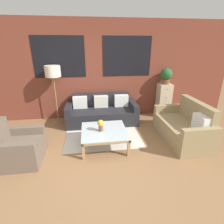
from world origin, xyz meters
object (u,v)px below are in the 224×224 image
Objects in this scene: settee_vintage at (184,127)px; floor_lamp at (53,73)px; couch_dark at (102,112)px; potted_plant at (166,75)px; coffee_table at (104,132)px; armchair_corner at (18,148)px; drawer_cabinet at (163,100)px; flower_vase at (101,125)px.

floor_lamp is at bearing 155.16° from settee_vintage.
couch_dark is 1.27× the size of settee_vintage.
coffee_table is at bearing -142.41° from potted_plant.
floor_lamp is at bearing 129.43° from coffee_table.
coffee_table is 2.08× the size of potted_plant.
settee_vintage is 3.58m from armchair_corner.
couch_dark is at bearing -6.67° from floor_lamp.
drawer_cabinet is 0.76m from potted_plant.
potted_plant reaches higher than flower_vase.
drawer_cabinet is 4.01× the size of flower_vase.
coffee_table is 0.97× the size of drawer_cabinet.
flower_vase reaches higher than coffee_table.
couch_dark is 2.38m from armchair_corner.
settee_vintage is at bearing -94.92° from potted_plant.
armchair_corner is at bearing -136.92° from couch_dark.
drawer_cabinet is at bearing 6.72° from couch_dark.
couch_dark is 7.87× the size of flower_vase.
armchair_corner is at bearing -169.48° from flower_vase.
coffee_table is (-1.88, -0.04, 0.02)m from settee_vintage.
settee_vintage is at bearing 1.32° from flower_vase.
armchair_corner is at bearing -153.33° from drawer_cabinet.
flower_vase is (-0.07, -0.01, 0.20)m from coffee_table.
floor_lamp is at bearing 74.82° from armchair_corner.
potted_plant is at bearing 1.49° from floor_lamp.
couch_dark is 1.98m from drawer_cabinet.
settee_vintage is at bearing -35.03° from couch_dark.
couch_dark is 2.23m from settee_vintage.
floor_lamp is 1.59× the size of drawer_cabinet.
settee_vintage is (1.83, -1.28, 0.02)m from couch_dark.
potted_plant is (1.96, 0.23, 0.98)m from couch_dark.
floor_lamp is (-1.26, 0.15, 1.12)m from couch_dark.
couch_dark is at bearing -173.28° from drawer_cabinet.
floor_lamp is at bearing 127.56° from flower_vase.
armchair_corner reaches higher than coffee_table.
couch_dark is at bearing -173.28° from potted_plant.
armchair_corner is (-3.57, -0.34, -0.03)m from settee_vintage.
settee_vintage is 3.32× the size of potted_plant.
coffee_table is 2.71m from potted_plant.
flower_vase is at bearing 10.52° from armchair_corner.
settee_vintage is 1.80m from potted_plant.
potted_plant reaches higher than armchair_corner.
drawer_cabinet is (3.22, 0.08, -0.90)m from floor_lamp.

